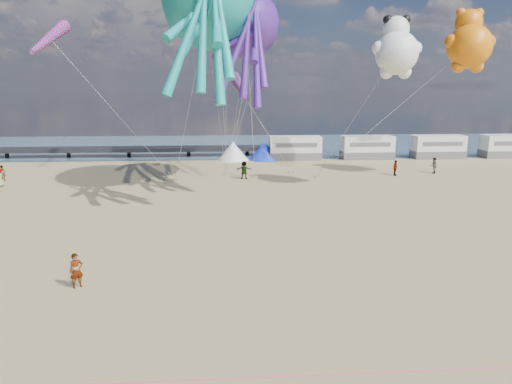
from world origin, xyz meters
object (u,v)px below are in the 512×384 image
tent_white (233,151)px  windsock_right (240,88)px  windsock_left (49,38)px  windsock_mid (236,83)px  motorhome_2 (438,147)px  kite_octopus_purple (245,24)px  sandbag_e (226,174)px  motorhome_0 (295,148)px  sandbag_c (317,176)px  beachgoer_5 (2,173)px  kite_octopus_teal (210,0)px  sandbag_b (255,178)px  motorhome_3 (507,146)px  standing_person (76,271)px  beachgoer_0 (0,178)px  beachgoer_3 (395,168)px  tent_blue (264,151)px  motorhome_1 (367,147)px  sandbag_a (175,180)px  kite_teddy_orange (469,47)px  beachgoer_1 (434,166)px  sandbag_d (291,172)px  beachgoer_4 (244,170)px  kite_panda (397,53)px

tent_white → windsock_right: 19.54m
windsock_left → windsock_mid: windsock_left is taller
motorhome_2 → windsock_right: size_ratio=1.52×
kite_octopus_purple → sandbag_e: bearing=141.0°
motorhome_2 → windsock_left: (-41.60, -19.49, 11.49)m
motorhome_0 → tent_white: bearing=180.0°
sandbag_c → windsock_right: size_ratio=0.12×
motorhome_2 → beachgoer_5: (-50.30, -11.66, -0.70)m
sandbag_c → kite_octopus_teal: kite_octopus_teal is taller
sandbag_b → windsock_left: bearing=-156.3°
beachgoer_5 → windsock_left: (8.69, -7.83, 12.19)m
motorhome_3 → sandbag_e: size_ratio=13.20×
standing_person → sandbag_e: (7.07, 27.49, -0.73)m
beachgoer_5 → sandbag_c: beachgoer_5 is taller
motorhome_2 → motorhome_3: size_ratio=1.00×
beachgoer_0 → beachgoer_3: bearing=132.2°
windsock_right → tent_blue: bearing=64.8°
motorhome_1 → sandbag_c: 14.93m
motorhome_2 → sandbag_a: size_ratio=13.20×
beachgoer_3 → windsock_mid: bearing=149.8°
kite_octopus_teal → kite_octopus_purple: size_ratio=1.14×
beachgoer_0 → sandbag_b: (24.39, 2.29, -0.77)m
kite_teddy_orange → sandbag_c: bearing=160.4°
tent_blue → sandbag_e: tent_blue is taller
sandbag_c → windsock_mid: 13.74m
beachgoer_0 → beachgoer_1: (43.93, 3.86, -0.01)m
kite_teddy_orange → windsock_right: 23.25m
sandbag_d → tent_blue: bearing=103.2°
beachgoer_4 → tent_blue: bearing=-95.1°
sandbag_c → windsock_mid: bearing=-148.3°
sandbag_e → windsock_left: (-13.72, -9.44, 12.88)m
beachgoer_3 → windsock_right: size_ratio=0.38×
kite_octopus_teal → kite_octopus_purple: 4.95m
beachgoer_0 → sandbag_d: (28.49, 5.01, -0.77)m
sandbag_c → kite_teddy_orange: bearing=-5.4°
tent_white → standing_person: bearing=-102.0°
tent_white → beachgoer_0: bearing=-147.1°
beachgoer_0 → standing_person: bearing=69.5°
sandbag_e → kite_octopus_purple: (1.99, -3.69, 14.77)m
motorhome_0 → windsock_left: windsock_left is taller
kite_octopus_teal → windsock_right: bearing=3.0°
tent_blue → windsock_mid: (-3.89, -17.10, 8.40)m
tent_white → beachgoer_4: (0.95, -12.21, -0.27)m
kite_panda → windsock_left: bearing=177.9°
motorhome_1 → kite_teddy_orange: bearing=-67.7°
beachgoer_0 → kite_panda: 37.94m
beachgoer_4 → motorhome_2: bearing=-146.0°
motorhome_2 → sandbag_e: size_ratio=13.20×
motorhome_1 → beachgoer_3: 11.44m
motorhome_2 → sandbag_a: 35.49m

